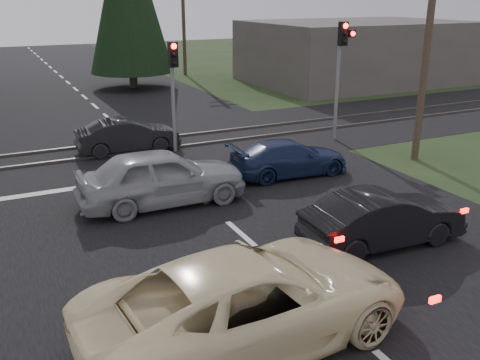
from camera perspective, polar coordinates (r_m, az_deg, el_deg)
ground at (r=11.18m, az=6.93°, el=-11.55°), size 120.00×120.00×0.00m
road at (r=19.62m, az=-8.90°, el=2.13°), size 14.00×100.00×0.01m
rail_corridor at (r=21.47m, az=-10.49°, el=3.53°), size 120.00×8.00×0.01m
stop_line at (r=17.98m, az=-7.18°, el=0.64°), size 13.00×0.35×0.00m
rail_near at (r=20.71m, az=-9.89°, el=3.12°), size 120.00×0.12×0.10m
rail_far at (r=22.20m, az=-11.06°, el=4.13°), size 120.00×0.12×0.10m
traffic_signal_right at (r=21.84m, az=10.79°, el=12.64°), size 0.68×0.48×4.70m
traffic_signal_center at (r=19.94m, az=-7.12°, el=10.75°), size 0.32×0.48×4.10m
utility_pole_near at (r=19.71m, az=19.56°, el=15.35°), size 1.80×0.26×9.00m
utility_pole_mid at (r=40.46m, az=-6.09°, el=17.74°), size 1.80×0.26×9.00m
utility_pole_far at (r=64.51m, az=-14.10°, el=17.81°), size 1.80×0.26×9.00m
building_right at (r=38.19m, az=12.35°, el=13.24°), size 14.00×10.00×4.00m
cream_coupe at (r=9.24m, az=0.89°, el=-12.69°), size 6.02×3.19×1.61m
dark_hatchback at (r=13.12m, az=14.99°, el=-4.03°), size 4.05×1.57×1.32m
silver_car at (r=15.24m, az=-8.36°, el=0.32°), size 4.79×2.00×1.62m
blue_sedan at (r=17.69m, az=5.24°, el=2.35°), size 4.10×1.83×1.17m
dark_car_far at (r=20.72m, az=-11.88°, el=4.66°), size 3.86×1.46×1.26m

